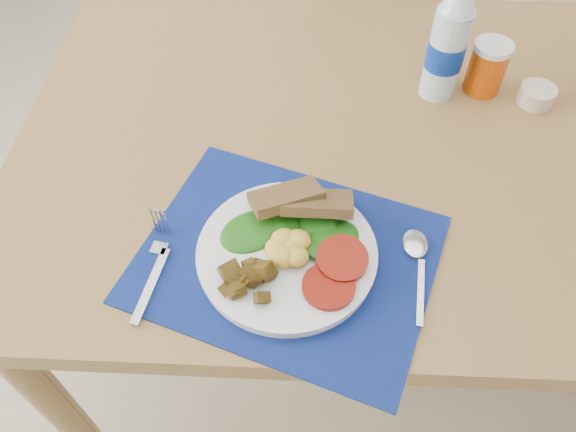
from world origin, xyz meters
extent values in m
plane|color=gray|center=(0.00, 0.00, 0.00)|extent=(4.00, 4.00, 0.00)
cube|color=brown|center=(0.00, 0.20, 0.73)|extent=(1.40, 0.90, 0.04)
cylinder|color=brown|center=(-0.64, -0.19, 0.35)|extent=(0.06, 0.06, 0.71)
cylinder|color=brown|center=(-0.64, 0.59, 0.35)|extent=(0.06, 0.06, 0.71)
cube|color=brown|center=(-0.04, 0.96, 0.42)|extent=(0.52, 0.50, 0.04)
cylinder|color=brown|center=(0.07, 1.18, 0.20)|extent=(0.04, 0.04, 0.40)
cylinder|color=brown|center=(-0.26, 1.06, 0.20)|extent=(0.04, 0.04, 0.40)
cylinder|color=brown|center=(0.18, 0.87, 0.20)|extent=(0.04, 0.04, 0.40)
cylinder|color=brown|center=(-0.15, 0.75, 0.20)|extent=(0.04, 0.04, 0.40)
cube|color=black|center=(-0.20, -0.08, 0.75)|extent=(0.51, 0.46, 0.00)
cylinder|color=silver|center=(-0.20, -0.08, 0.76)|extent=(0.26, 0.26, 0.02)
ellipsoid|color=gold|center=(-0.20, -0.08, 0.79)|extent=(0.06, 0.06, 0.03)
cylinder|color=maroon|center=(-0.13, -0.12, 0.78)|extent=(0.08, 0.08, 0.01)
ellipsoid|color=#0B3506|center=(-0.19, -0.04, 0.78)|extent=(0.14, 0.09, 0.01)
cube|color=brown|center=(-0.18, 0.00, 0.80)|extent=(0.12, 0.09, 0.04)
cube|color=#B2B5BA|center=(-0.40, -0.13, 0.76)|extent=(0.04, 0.13, 0.00)
cube|color=#B2B5BA|center=(-0.40, -0.05, 0.76)|extent=(0.03, 0.07, 0.00)
cube|color=#B2B5BA|center=(-0.01, -0.13, 0.76)|extent=(0.03, 0.11, 0.00)
ellipsoid|color=#B2B5BA|center=(-0.01, -0.05, 0.76)|extent=(0.04, 0.05, 0.00)
cylinder|color=#ADBFCC|center=(0.07, 0.32, 0.84)|extent=(0.07, 0.07, 0.17)
cylinder|color=navy|center=(0.07, 0.32, 0.84)|extent=(0.07, 0.07, 0.05)
cylinder|color=#BC3E05|center=(0.15, 0.33, 0.80)|extent=(0.07, 0.07, 0.10)
cylinder|color=#C5A990|center=(0.25, 0.30, 0.77)|extent=(0.07, 0.07, 0.03)
camera|label=1|loc=(-0.18, -0.55, 1.45)|focal=35.00mm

